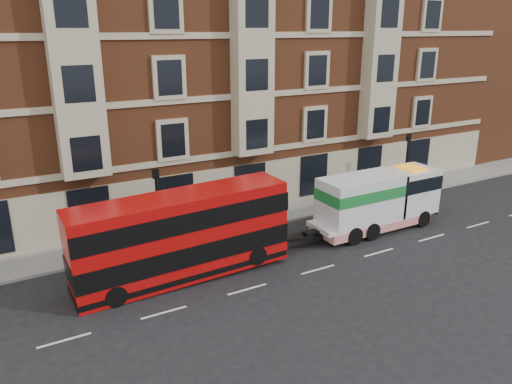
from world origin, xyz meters
TOP-DOWN VIEW (x-y plane):
  - ground at (0.00, 0.00)m, footprint 120.00×120.00m
  - sidewalk at (0.00, 7.50)m, footprint 90.00×3.00m
  - victorian_terrace at (0.50, 15.00)m, footprint 45.00×12.00m
  - filler_east at (32.00, 14.00)m, footprint 18.00×10.00m
  - lamp_post_west at (-6.00, 6.20)m, footprint 0.35×0.15m
  - lamp_post_east at (12.00, 6.20)m, footprint 0.35×0.15m
  - double_decker_bus at (-6.10, 2.55)m, footprint 10.30×2.36m
  - tow_truck at (5.96, 2.55)m, footprint 8.25×2.44m
  - pedestrian at (-5.89, 6.15)m, footprint 0.66×0.53m

SIDE VIEW (x-z plane):
  - ground at x=0.00m, z-range 0.00..0.00m
  - sidewalk at x=0.00m, z-range 0.00..0.15m
  - pedestrian at x=-5.89m, z-range 0.15..1.72m
  - tow_truck at x=5.96m, z-range 0.10..3.54m
  - double_decker_bus at x=-6.10m, z-range 0.12..4.29m
  - lamp_post_west at x=-6.00m, z-range 0.50..4.85m
  - lamp_post_east at x=12.00m, z-range 0.50..4.85m
  - filler_east at x=32.00m, z-range -0.07..18.93m
  - victorian_terrace at x=0.50m, z-range -0.13..20.27m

